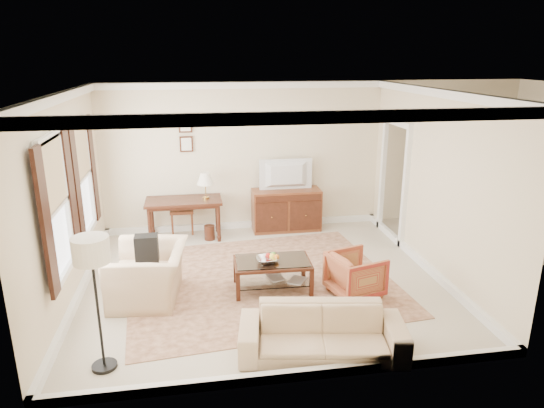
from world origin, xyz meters
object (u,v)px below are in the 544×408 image
object	(u,v)px
striped_armchair	(356,272)
tv	(287,165)
sideboard	(286,210)
sofa	(322,325)
writing_desk	(184,205)
coffee_table	(272,267)
club_armchair	(148,265)

from	to	relation	value
striped_armchair	tv	bearing A→B (deg)	-6.55
sideboard	sofa	bearing A→B (deg)	-95.30
sideboard	writing_desk	bearing A→B (deg)	-175.30
coffee_table	club_armchair	world-z (taller)	club_armchair
tv	club_armchair	world-z (taller)	tv
coffee_table	club_armchair	xyz separation A→B (m)	(-1.79, 0.02, 0.15)
club_armchair	writing_desk	bearing A→B (deg)	174.82
club_armchair	striped_armchair	bearing A→B (deg)	89.22
sideboard	tv	distance (m)	0.91
tv	sofa	world-z (taller)	tv
writing_desk	striped_armchair	bearing A→B (deg)	-47.85
coffee_table	club_armchair	distance (m)	1.80
writing_desk	sofa	size ratio (longest dim) A/B	0.73
club_armchair	sofa	bearing A→B (deg)	56.94
tv	coffee_table	distance (m)	2.79
sideboard	sofa	size ratio (longest dim) A/B	0.70
sideboard	striped_armchair	world-z (taller)	sideboard
writing_desk	sofa	world-z (taller)	writing_desk
sideboard	club_armchair	distance (m)	3.54
club_armchair	tv	bearing A→B (deg)	141.59
club_armchair	coffee_table	bearing A→B (deg)	95.76
tv	coffee_table	world-z (taller)	tv
striped_armchair	coffee_table	bearing A→B (deg)	57.28
club_armchair	sideboard	bearing A→B (deg)	141.82
sideboard	tv	xyz separation A→B (m)	(0.00, -0.02, 0.91)
sideboard	tv	size ratio (longest dim) A/B	1.36
writing_desk	coffee_table	distance (m)	2.72
sideboard	striped_armchair	bearing A→B (deg)	-80.82
sideboard	coffee_table	bearing A→B (deg)	-105.44
coffee_table	sofa	xyz separation A→B (m)	(0.31, -1.71, 0.01)
writing_desk	coffee_table	xyz separation A→B (m)	(1.30, -2.37, -0.30)
coffee_table	sofa	world-z (taller)	sofa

